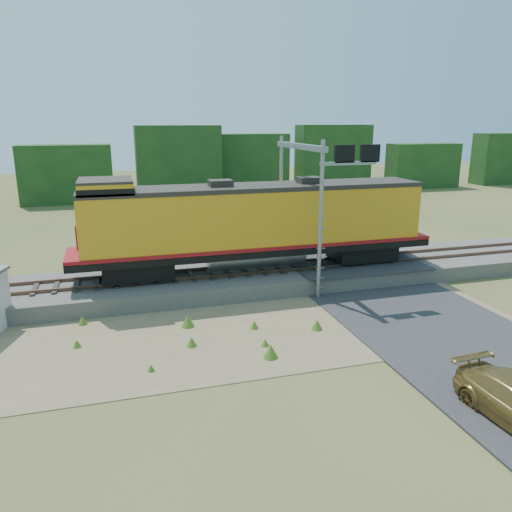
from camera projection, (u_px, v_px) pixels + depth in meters
name	position (u px, v px, depth m)	size (l,w,h in m)	color
ground	(261.00, 334.00, 19.93)	(140.00, 140.00, 0.00)	#475123
ballast	(227.00, 280.00, 25.38)	(70.00, 5.00, 0.80)	slate
rails	(227.00, 271.00, 25.25)	(70.00, 1.54, 0.16)	brown
dirt_shoulder	(209.00, 335.00, 19.85)	(26.00, 8.00, 0.03)	#8C7754
road	(404.00, 308.00, 22.48)	(7.00, 66.00, 0.86)	#38383A
tree_line_north	(160.00, 170.00, 54.31)	(130.00, 3.00, 6.50)	#173B15
weed_clumps	(173.00, 344.00, 19.07)	(15.00, 6.20, 0.56)	#487120
locomotive	(252.00, 223.00, 24.98)	(18.35, 2.80, 4.73)	black
signal_gantry	(312.00, 177.00, 24.54)	(2.95, 6.20, 7.43)	gray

